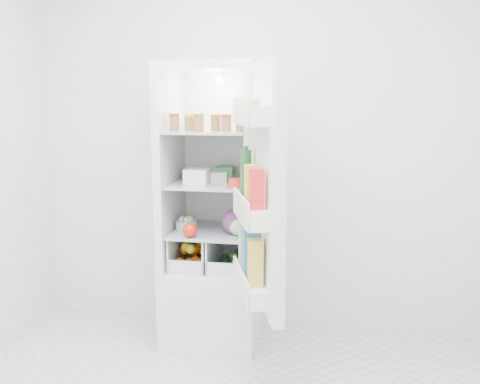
% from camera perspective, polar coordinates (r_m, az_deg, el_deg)
% --- Properties ---
extents(room_walls, '(3.02, 3.02, 2.61)m').
position_cam_1_polar(room_walls, '(2.16, -5.20, 10.17)').
color(room_walls, silver).
rests_on(room_walls, ground).
extents(refrigerator, '(0.60, 0.60, 1.80)m').
position_cam_1_polar(refrigerator, '(3.54, -2.69, -5.09)').
color(refrigerator, silver).
rests_on(refrigerator, ground).
extents(shelf_low, '(0.49, 0.53, 0.01)m').
position_cam_1_polar(shelf_low, '(3.46, -2.93, -4.15)').
color(shelf_low, '#9DAAB8').
rests_on(shelf_low, refrigerator).
extents(shelf_mid, '(0.49, 0.53, 0.02)m').
position_cam_1_polar(shelf_mid, '(3.40, -2.98, 0.92)').
color(shelf_mid, '#9DAAB8').
rests_on(shelf_mid, refrigerator).
extents(shelf_top, '(0.49, 0.53, 0.02)m').
position_cam_1_polar(shelf_top, '(3.36, -3.03, 6.49)').
color(shelf_top, '#9DAAB8').
rests_on(shelf_top, refrigerator).
extents(crisper_left, '(0.23, 0.46, 0.22)m').
position_cam_1_polar(crisper_left, '(3.52, -4.87, -6.11)').
color(crisper_left, silver).
rests_on(crisper_left, refrigerator).
extents(crisper_right, '(0.23, 0.46, 0.22)m').
position_cam_1_polar(crisper_right, '(3.47, -0.93, -6.33)').
color(crisper_right, silver).
rests_on(crisper_right, refrigerator).
extents(condiment_jars, '(0.46, 0.16, 0.08)m').
position_cam_1_polar(condiment_jars, '(3.25, -3.50, 7.25)').
color(condiment_jars, '#B21919').
rests_on(condiment_jars, shelf_top).
extents(squeeze_bottle, '(0.07, 0.07, 0.19)m').
position_cam_1_polar(squeeze_bottle, '(3.49, 0.04, 8.32)').
color(squeeze_bottle, white).
rests_on(squeeze_bottle, shelf_top).
extents(tub_white, '(0.15, 0.15, 0.09)m').
position_cam_1_polar(tub_white, '(3.35, -4.61, 1.70)').
color(tub_white, white).
rests_on(tub_white, shelf_mid).
extents(tub_cream, '(0.14, 0.14, 0.06)m').
position_cam_1_polar(tub_cream, '(3.42, -2.42, 1.64)').
color(tub_cream, white).
rests_on(tub_cream, shelf_mid).
extents(tin_red, '(0.10, 0.10, 0.06)m').
position_cam_1_polar(tin_red, '(3.16, -0.46, 0.92)').
color(tin_red, red).
rests_on(tin_red, shelf_mid).
extents(foil_tray, '(0.17, 0.15, 0.04)m').
position_cam_1_polar(foil_tray, '(3.61, -4.78, 1.85)').
color(foil_tray, silver).
rests_on(foil_tray, shelf_mid).
extents(tub_green, '(0.12, 0.16, 0.09)m').
position_cam_1_polar(tub_green, '(3.51, -1.57, 2.06)').
color(tub_green, '#43944C').
rests_on(tub_green, shelf_mid).
extents(red_cabbage, '(0.16, 0.16, 0.16)m').
position_cam_1_polar(red_cabbage, '(3.34, -0.64, -3.16)').
color(red_cabbage, '#5B1F54').
rests_on(red_cabbage, shelf_low).
extents(bell_pepper, '(0.09, 0.09, 0.09)m').
position_cam_1_polar(bell_pepper, '(3.27, -5.35, -4.09)').
color(bell_pepper, red).
rests_on(bell_pepper, shelf_low).
extents(mushroom_bowl, '(0.16, 0.16, 0.06)m').
position_cam_1_polar(mushroom_bowl, '(3.45, -5.77, -3.56)').
color(mushroom_bowl, '#81ADC0').
rests_on(mushroom_bowl, shelf_low).
extents(salad_bag, '(0.11, 0.11, 0.11)m').
position_cam_1_polar(salad_bag, '(3.30, -0.26, -3.70)').
color(salad_bag, '#B3CD9A').
rests_on(salad_bag, shelf_low).
extents(citrus_pile, '(0.20, 0.31, 0.16)m').
position_cam_1_polar(citrus_pile, '(3.51, -4.92, -6.67)').
color(citrus_pile, orange).
rests_on(citrus_pile, refrigerator).
extents(veg_pile, '(0.16, 0.30, 0.10)m').
position_cam_1_polar(veg_pile, '(3.48, -0.85, -7.09)').
color(veg_pile, '#254F1A').
rests_on(veg_pile, refrigerator).
extents(fridge_door, '(0.34, 0.59, 1.30)m').
position_cam_1_polar(fridge_door, '(2.77, 2.37, -0.22)').
color(fridge_door, silver).
rests_on(fridge_door, refrigerator).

